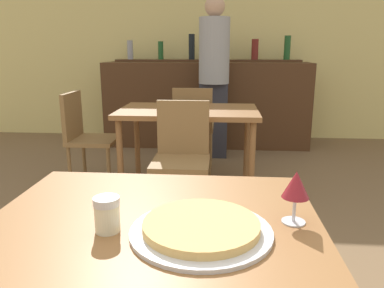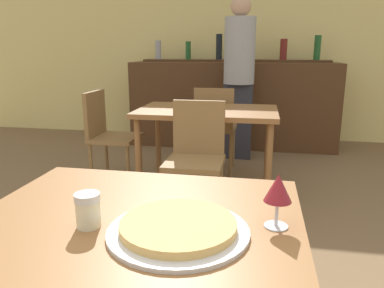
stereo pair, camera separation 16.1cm
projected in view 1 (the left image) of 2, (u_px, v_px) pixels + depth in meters
wall_back at (209, 36)px, 5.15m from camera, size 8.00×0.05×2.80m
dining_table_near at (153, 246)px, 1.13m from camera, size 1.00×0.86×0.74m
dining_table_far at (188, 119)px, 3.16m from camera, size 1.16×0.73×0.74m
bar_counter at (206, 104)px, 4.87m from camera, size 2.60×0.56×1.07m
bar_back_shelf at (210, 56)px, 4.86m from camera, size 2.39×0.24×0.35m
chair_far_side_front at (182, 152)px, 2.67m from camera, size 0.40×0.40×0.87m
chair_far_side_back at (193, 123)px, 3.71m from camera, size 0.40×0.40×0.87m
chair_far_side_left at (85, 134)px, 3.26m from camera, size 0.40×0.40×0.87m
pizza_tray at (201, 228)px, 1.04m from camera, size 0.40×0.40×0.04m
cheese_shaker at (107, 214)px, 1.04m from camera, size 0.07×0.07×0.10m
person_standing at (214, 73)px, 4.19m from camera, size 0.34×0.34×1.79m
wine_glass at (296, 186)px, 1.08m from camera, size 0.08×0.08×0.16m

